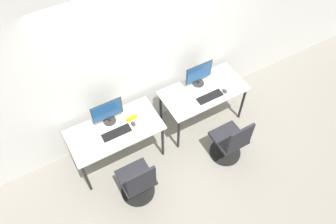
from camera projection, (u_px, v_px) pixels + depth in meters
ground_plane at (172, 152)px, 5.10m from camera, size 20.00×20.00×0.00m
wall_back at (144, 56)px, 4.41m from camera, size 12.00×0.05×2.80m
desk_left at (115, 133)px, 4.54m from camera, size 1.29×0.65×0.73m
monitor_left at (108, 112)px, 4.40m from camera, size 0.44×0.18×0.39m
keyboard_left at (117, 133)px, 4.43m from camera, size 0.40×0.13×0.02m
mouse_left at (133, 124)px, 4.51m from camera, size 0.06×0.09×0.03m
office_chair_left at (138, 183)px, 4.39m from camera, size 0.48×0.48×0.89m
desk_right at (203, 94)px, 4.97m from camera, size 1.29×0.65×0.73m
monitor_right at (199, 74)px, 4.84m from camera, size 0.44×0.18×0.39m
keyboard_right at (210, 97)px, 4.82m from camera, size 0.40×0.13×0.02m
mouse_right at (225, 91)px, 4.88m from camera, size 0.06×0.09×0.03m
office_chair_right at (230, 143)px, 4.78m from camera, size 0.48×0.48×0.89m
placard_left at (132, 118)px, 4.54m from camera, size 0.16×0.03×0.08m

